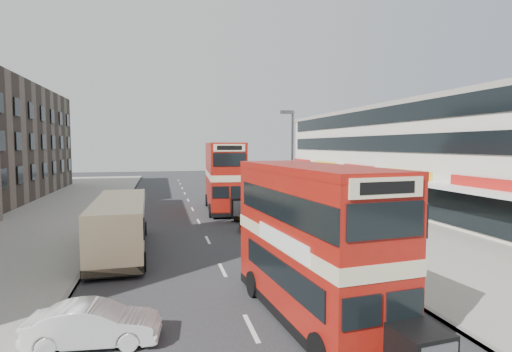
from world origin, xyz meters
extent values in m
cube|color=#28282B|center=(0.00, 20.00, 0.01)|extent=(12.00, 90.00, 0.01)
cube|color=gray|center=(12.00, 20.00, 0.07)|extent=(12.00, 90.00, 0.15)
cube|color=gray|center=(-12.00, 20.00, 0.07)|extent=(12.00, 90.00, 0.15)
cube|color=gray|center=(-6.10, 20.00, 0.07)|extent=(0.20, 90.00, 0.16)
cube|color=gray|center=(6.10, 20.00, 0.07)|extent=(0.20, 90.00, 0.16)
cube|color=beige|center=(20.00, 22.00, 4.50)|extent=(8.00, 46.00, 9.00)
cube|color=black|center=(15.95, 22.00, 1.60)|extent=(0.10, 44.00, 2.40)
cube|color=gray|center=(20.00, 22.00, 9.10)|extent=(8.20, 46.20, 0.40)
cube|color=white|center=(15.10, 22.00, 3.00)|extent=(1.80, 44.00, 0.20)
cylinder|color=slate|center=(6.60, 18.00, 4.00)|extent=(0.16, 0.16, 8.00)
cube|color=slate|center=(6.20, 18.00, 8.00)|extent=(1.00, 0.20, 0.25)
cube|color=black|center=(2.03, 2.29, 0.33)|extent=(3.17, 7.85, 0.33)
cube|color=maroon|center=(2.03, 2.29, 1.48)|extent=(3.15, 7.85, 2.10)
cube|color=beige|center=(2.03, 2.29, 2.68)|extent=(3.19, 7.90, 0.43)
cube|color=maroon|center=(2.03, 2.29, 3.83)|extent=(3.15, 7.85, 2.01)
cube|color=maroon|center=(2.03, 2.29, 4.91)|extent=(3.17, 7.87, 0.24)
cube|color=black|center=(2.65, 24.68, 0.39)|extent=(3.35, 9.07, 0.39)
cube|color=maroon|center=(2.65, 24.68, 1.73)|extent=(3.33, 9.07, 2.45)
cube|color=beige|center=(2.65, 24.68, 3.12)|extent=(3.38, 9.11, 0.50)
cube|color=maroon|center=(2.65, 24.68, 4.45)|extent=(3.33, 9.07, 2.34)
cube|color=maroon|center=(2.65, 24.68, 5.71)|extent=(3.35, 9.09, 0.28)
cube|color=black|center=(3.03, 19.53, 1.00)|extent=(1.42, 1.42, 1.45)
cube|color=black|center=(-4.80, 12.31, 0.40)|extent=(2.79, 9.95, 0.40)
cube|color=beige|center=(-4.80, 12.31, 1.53)|extent=(2.77, 9.95, 2.57)
imported|color=silver|center=(-4.56, 2.00, 0.60)|extent=(3.76, 1.64, 1.20)
imported|color=maroon|center=(4.78, 15.80, 0.73)|extent=(5.01, 2.06, 1.45)
imported|color=#B35711|center=(4.62, 19.44, 0.55)|extent=(4.09, 2.07, 1.11)
imported|color=gray|center=(7.21, 14.24, 1.02)|extent=(0.77, 0.67, 1.74)
imported|color=gray|center=(8.13, 28.43, 1.11)|extent=(1.19, 0.66, 1.93)
imported|color=gray|center=(4.22, 22.32, 0.45)|extent=(0.65, 1.74, 0.91)
imported|color=#22232A|center=(4.22, 22.32, 1.18)|extent=(0.61, 0.41, 1.65)
camera|label=1|loc=(-2.62, -9.87, 5.66)|focal=28.47mm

